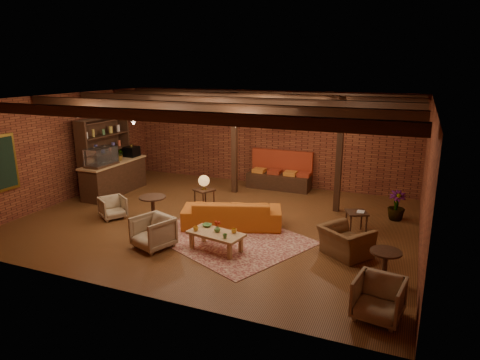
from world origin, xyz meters
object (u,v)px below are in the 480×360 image
at_px(side_table_lamp, 204,183).
at_px(round_table_left, 153,205).
at_px(coffee_table, 216,234).
at_px(armchair_a, 113,206).
at_px(armchair_far, 379,297).
at_px(round_table_right, 385,262).
at_px(armchair_b, 153,231).
at_px(sofa, 232,213).
at_px(side_table_book, 357,213).
at_px(plant_tall, 399,177).
at_px(armchair_right, 346,237).

relative_size(side_table_lamp, round_table_left, 1.40).
relative_size(coffee_table, round_table_left, 1.85).
bearing_deg(armchair_a, armchair_far, -74.61).
bearing_deg(side_table_lamp, round_table_right, -26.93).
bearing_deg(armchair_b, round_table_right, 23.00).
height_order(sofa, armchair_a, sofa).
distance_m(coffee_table, round_table_right, 3.59).
relative_size(sofa, side_table_book, 3.89).
relative_size(round_table_left, plant_tall, 0.30).
bearing_deg(side_table_book, armchair_a, -166.77).
distance_m(side_table_lamp, round_table_left, 1.69).
relative_size(armchair_b, armchair_right, 0.81).
bearing_deg(armchair_a, round_table_left, -52.17).
bearing_deg(coffee_table, armchair_right, 17.10).
distance_m(armchair_right, round_table_right, 1.34).
distance_m(sofa, round_table_right, 4.16).
height_order(armchair_b, side_table_book, armchair_b).
relative_size(armchair_b, side_table_book, 1.26).
relative_size(armchair_b, plant_tall, 0.34).
xyz_separation_m(side_table_lamp, round_table_right, (5.12, -2.60, -0.31)).
distance_m(armchair_a, armchair_far, 7.40).
height_order(armchair_b, armchair_far, armchair_b).
bearing_deg(sofa, armchair_right, 148.25).
bearing_deg(side_table_lamp, plant_tall, 12.97).
relative_size(sofa, side_table_lamp, 2.48).
bearing_deg(round_table_left, armchair_far, -21.51).
distance_m(side_table_lamp, side_table_book, 4.28).
bearing_deg(armchair_b, armchair_far, 9.22).
bearing_deg(side_table_book, armchair_right, -91.05).
distance_m(side_table_lamp, armchair_far, 6.39).
relative_size(side_table_lamp, armchair_b, 1.25).
bearing_deg(armchair_b, armchair_right, 37.21).
bearing_deg(round_table_right, side_table_lamp, 153.07).
relative_size(coffee_table, armchair_b, 1.65).
height_order(armchair_right, armchair_far, armchair_right).
height_order(round_table_right, plant_tall, plant_tall).
height_order(coffee_table, side_table_book, coffee_table).
distance_m(armchair_right, side_table_book, 1.45).
xyz_separation_m(sofa, armchair_far, (3.83, -2.83, 0.02)).
bearing_deg(plant_tall, sofa, -150.66).
bearing_deg(armchair_b, sofa, 79.23).
xyz_separation_m(armchair_right, armchair_far, (0.88, -2.21, -0.05)).
distance_m(sofa, armchair_b, 2.18).
xyz_separation_m(armchair_right, side_table_book, (0.03, 1.45, 0.06)).
bearing_deg(armchair_a, coffee_table, -70.62).
relative_size(round_table_left, armchair_b, 0.89).
xyz_separation_m(armchair_a, armchair_far, (7.06, -2.20, 0.06)).
height_order(coffee_table, armchair_b, armchair_b).
distance_m(round_table_right, armchair_far, 1.21).
bearing_deg(side_table_book, round_table_right, -70.74).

